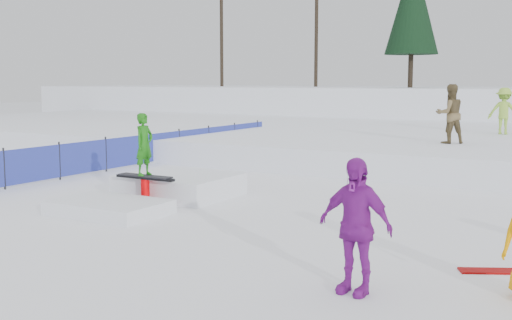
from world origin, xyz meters
The scene contains 9 objects.
ground centered at (0.00, 0.00, 0.00)m, with size 120.00×120.00×0.00m, color white.
snow_berm centered at (0.00, 30.00, 1.20)m, with size 60.00×14.00×2.40m, color white.
snow_midrise centered at (0.00, 16.00, 0.40)m, with size 50.00×18.00×0.80m, color white.
safety_fence centered at (-6.50, 6.60, 0.55)m, with size 0.05×16.00×1.10m.
walker_olive centered at (2.56, 11.03, 1.77)m, with size 0.94×0.73×1.93m, color brown.
walker_ygreen centered at (3.49, 15.68, 1.69)m, with size 1.15×0.66×1.77m, color #96CB3D.
spectator_purple centered at (4.50, -2.27, 0.92)m, with size 1.08×0.45×1.85m, color purple.
loose_board_red centered at (6.14, -0.24, 0.01)m, with size 1.40×0.28×0.03m, color #860404.
jib_rail_feature centered at (-1.94, 1.70, 0.30)m, with size 2.60×4.40×2.11m.
Camera 1 is at (7.56, -10.18, 2.86)m, focal length 45.00 mm.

